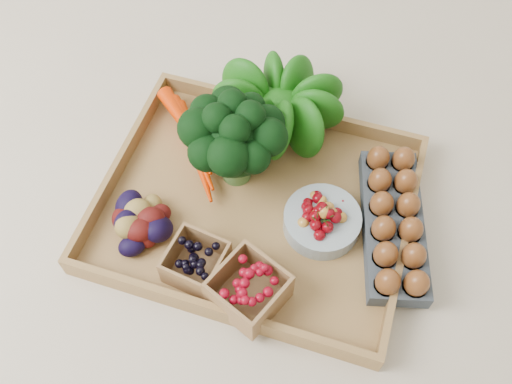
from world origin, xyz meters
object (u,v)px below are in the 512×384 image
(cherry_bowl, at_px, (322,221))
(egg_carton, at_px, (393,225))
(tray, at_px, (256,207))
(broccoli, at_px, (235,152))

(cherry_bowl, relative_size, egg_carton, 0.47)
(tray, distance_m, egg_carton, 0.25)
(cherry_bowl, distance_m, egg_carton, 0.12)
(egg_carton, bearing_deg, tray, 171.01)
(tray, xyz_separation_m, broccoli, (-0.06, 0.05, 0.08))
(cherry_bowl, bearing_deg, broccoli, 161.59)
(tray, height_order, broccoli, broccoli)
(tray, height_order, egg_carton, egg_carton)
(tray, relative_size, cherry_bowl, 4.01)
(broccoli, bearing_deg, egg_carton, -5.33)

